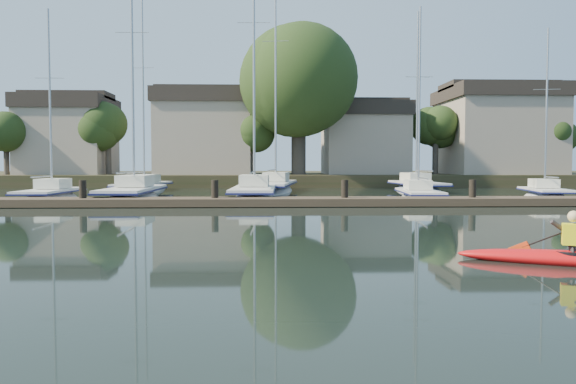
{
  "coord_description": "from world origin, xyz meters",
  "views": [
    {
      "loc": [
        -0.56,
        -11.83,
        2.0
      ],
      "look_at": [
        -0.01,
        3.34,
        1.2
      ],
      "focal_mm": 35.0,
      "sensor_mm": 36.0,
      "label": 1
    }
  ],
  "objects_px": {
    "sailboat_5": "(143,194)",
    "sailboat_7": "(417,194)",
    "sailboat_2": "(254,203)",
    "sailboat_3": "(419,203)",
    "sailboat_1": "(133,204)",
    "sailboat_0": "(51,204)",
    "sailboat_4": "(545,201)",
    "dock": "(280,201)",
    "sailboat_6": "(275,195)"
  },
  "relations": [
    {
      "from": "sailboat_5",
      "to": "sailboat_7",
      "type": "height_order",
      "value": "sailboat_5"
    },
    {
      "from": "sailboat_2",
      "to": "sailboat_3",
      "type": "height_order",
      "value": "sailboat_2"
    },
    {
      "from": "sailboat_1",
      "to": "sailboat_5",
      "type": "height_order",
      "value": "sailboat_1"
    },
    {
      "from": "sailboat_1",
      "to": "sailboat_2",
      "type": "height_order",
      "value": "sailboat_2"
    },
    {
      "from": "sailboat_0",
      "to": "sailboat_4",
      "type": "xyz_separation_m",
      "value": [
        27.16,
        0.78,
        0.01
      ]
    },
    {
      "from": "sailboat_1",
      "to": "sailboat_5",
      "type": "xyz_separation_m",
      "value": [
        -1.46,
        9.07,
        0.03
      ]
    },
    {
      "from": "dock",
      "to": "sailboat_5",
      "type": "bearing_deg",
      "value": 124.62
    },
    {
      "from": "dock",
      "to": "sailboat_5",
      "type": "height_order",
      "value": "sailboat_5"
    },
    {
      "from": "sailboat_3",
      "to": "sailboat_0",
      "type": "bearing_deg",
      "value": -176.49
    },
    {
      "from": "sailboat_2",
      "to": "sailboat_3",
      "type": "distance_m",
      "value": 8.86
    },
    {
      "from": "dock",
      "to": "sailboat_3",
      "type": "xyz_separation_m",
      "value": [
        7.49,
        3.75,
        -0.37
      ]
    },
    {
      "from": "sailboat_4",
      "to": "sailboat_3",
      "type": "bearing_deg",
      "value": -159.35
    },
    {
      "from": "sailboat_0",
      "to": "sailboat_5",
      "type": "relative_size",
      "value": 0.77
    },
    {
      "from": "dock",
      "to": "sailboat_0",
      "type": "height_order",
      "value": "sailboat_0"
    },
    {
      "from": "sailboat_2",
      "to": "sailboat_6",
      "type": "relative_size",
      "value": 0.93
    },
    {
      "from": "sailboat_0",
      "to": "sailboat_2",
      "type": "height_order",
      "value": "sailboat_2"
    },
    {
      "from": "sailboat_2",
      "to": "sailboat_6",
      "type": "distance_m",
      "value": 8.07
    },
    {
      "from": "sailboat_3",
      "to": "sailboat_5",
      "type": "distance_m",
      "value": 19.26
    },
    {
      "from": "sailboat_7",
      "to": "sailboat_1",
      "type": "bearing_deg",
      "value": -157.93
    },
    {
      "from": "sailboat_1",
      "to": "sailboat_7",
      "type": "xyz_separation_m",
      "value": [
        17.63,
        8.7,
        0.0
      ]
    },
    {
      "from": "sailboat_2",
      "to": "sailboat_5",
      "type": "relative_size",
      "value": 1.12
    },
    {
      "from": "sailboat_0",
      "to": "sailboat_1",
      "type": "relative_size",
      "value": 0.74
    },
    {
      "from": "sailboat_5",
      "to": "sailboat_6",
      "type": "xyz_separation_m",
      "value": [
        9.15,
        -0.64,
        -0.02
      ]
    },
    {
      "from": "dock",
      "to": "sailboat_1",
      "type": "distance_m",
      "value": 8.85
    },
    {
      "from": "sailboat_1",
      "to": "sailboat_4",
      "type": "bearing_deg",
      "value": 1.88
    },
    {
      "from": "sailboat_0",
      "to": "sailboat_3",
      "type": "xyz_separation_m",
      "value": [
        19.6,
        -0.58,
        0.02
      ]
    },
    {
      "from": "sailboat_5",
      "to": "sailboat_2",
      "type": "bearing_deg",
      "value": -40.28
    },
    {
      "from": "sailboat_4",
      "to": "sailboat_7",
      "type": "distance_m",
      "value": 9.4
    },
    {
      "from": "sailboat_2",
      "to": "sailboat_5",
      "type": "height_order",
      "value": "sailboat_2"
    },
    {
      "from": "sailboat_1",
      "to": "sailboat_7",
      "type": "distance_m",
      "value": 19.66
    },
    {
      "from": "sailboat_2",
      "to": "sailboat_3",
      "type": "xyz_separation_m",
      "value": [
        8.81,
        -0.98,
        0.04
      ]
    },
    {
      "from": "sailboat_4",
      "to": "sailboat_2",
      "type": "bearing_deg",
      "value": -168.21
    },
    {
      "from": "dock",
      "to": "sailboat_7",
      "type": "bearing_deg",
      "value": 52.67
    },
    {
      "from": "sailboat_7",
      "to": "sailboat_6",
      "type": "bearing_deg",
      "value": 177.32
    },
    {
      "from": "sailboat_2",
      "to": "sailboat_1",
      "type": "bearing_deg",
      "value": -174.42
    },
    {
      "from": "dock",
      "to": "sailboat_5",
      "type": "relative_size",
      "value": 2.31
    },
    {
      "from": "sailboat_6",
      "to": "sailboat_4",
      "type": "bearing_deg",
      "value": -19.28
    },
    {
      "from": "sailboat_0",
      "to": "sailboat_1",
      "type": "height_order",
      "value": "sailboat_1"
    },
    {
      "from": "sailboat_2",
      "to": "sailboat_4",
      "type": "height_order",
      "value": "sailboat_2"
    },
    {
      "from": "sailboat_0",
      "to": "sailboat_3",
      "type": "bearing_deg",
      "value": -2.01
    },
    {
      "from": "sailboat_2",
      "to": "sailboat_3",
      "type": "bearing_deg",
      "value": -4.85
    },
    {
      "from": "dock",
      "to": "sailboat_4",
      "type": "height_order",
      "value": "sailboat_4"
    },
    {
      "from": "sailboat_2",
      "to": "sailboat_7",
      "type": "bearing_deg",
      "value": 37.81
    },
    {
      "from": "sailboat_1",
      "to": "sailboat_6",
      "type": "bearing_deg",
      "value": 47.42
    },
    {
      "from": "sailboat_3",
      "to": "sailboat_4",
      "type": "height_order",
      "value": "sailboat_3"
    },
    {
      "from": "sailboat_4",
      "to": "sailboat_0",
      "type": "bearing_deg",
      "value": -167.9
    },
    {
      "from": "sailboat_4",
      "to": "sailboat_7",
      "type": "height_order",
      "value": "sailboat_7"
    },
    {
      "from": "dock",
      "to": "sailboat_2",
      "type": "height_order",
      "value": "sailboat_2"
    },
    {
      "from": "sailboat_7",
      "to": "dock",
      "type": "bearing_deg",
      "value": -131.51
    },
    {
      "from": "dock",
      "to": "sailboat_7",
      "type": "distance_m",
      "value": 16.3
    }
  ]
}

